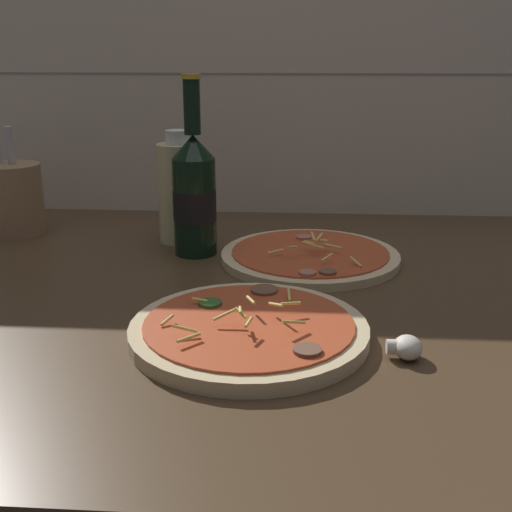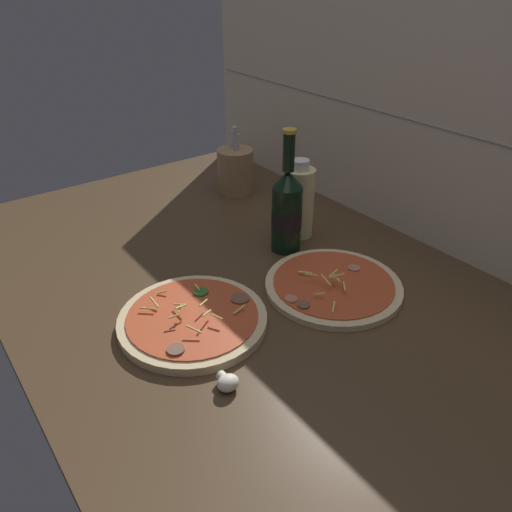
{
  "view_description": "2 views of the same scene",
  "coord_description": "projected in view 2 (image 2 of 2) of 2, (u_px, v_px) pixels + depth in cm",
  "views": [
    {
      "loc": [
        3.39,
        -82.75,
        34.5
      ],
      "look_at": [
        -2.41,
        2.58,
        6.82
      ],
      "focal_mm": 45.0,
      "sensor_mm": 36.0,
      "label": 1
    },
    {
      "loc": [
        63.74,
        -49.65,
        61.34
      ],
      "look_at": [
        -6.56,
        3.09,
        8.58
      ],
      "focal_mm": 35.0,
      "sensor_mm": 36.0,
      "label": 2
    }
  ],
  "objects": [
    {
      "name": "counter_slab",
      "position": [
        263.0,
        305.0,
        1.0
      ],
      "size": [
        160.0,
        90.0,
        2.5
      ],
      "color": "#4C3823",
      "rests_on": "ground"
    },
    {
      "name": "tile_backsplash",
      "position": [
        429.0,
        124.0,
        1.09
      ],
      "size": [
        160.0,
        1.13,
        60.0
      ],
      "color": "beige",
      "rests_on": "ground"
    },
    {
      "name": "pizza_near",
      "position": [
        193.0,
        319.0,
        0.93
      ],
      "size": [
        27.76,
        27.76,
        4.52
      ],
      "color": "beige",
      "rests_on": "counter_slab"
    },
    {
      "name": "pizza_far",
      "position": [
        333.0,
        285.0,
        1.03
      ],
      "size": [
        28.17,
        28.17,
        4.67
      ],
      "color": "beige",
      "rests_on": "counter_slab"
    },
    {
      "name": "beer_bottle",
      "position": [
        287.0,
        210.0,
        1.12
      ],
      "size": [
        6.94,
        6.94,
        28.48
      ],
      "color": "black",
      "rests_on": "counter_slab"
    },
    {
      "name": "oil_bottle",
      "position": [
        299.0,
        201.0,
        1.19
      ],
      "size": [
        7.19,
        7.19,
        19.14
      ],
      "color": "beige",
      "rests_on": "counter_slab"
    },
    {
      "name": "mushroom_left",
      "position": [
        227.0,
        382.0,
        0.79
      ],
      "size": [
        3.84,
        3.66,
        2.56
      ],
      "color": "white",
      "rests_on": "counter_slab"
    },
    {
      "name": "utensil_crock",
      "position": [
        235.0,
        170.0,
        1.43
      ],
      "size": [
        10.28,
        10.28,
        19.3
      ],
      "color": "#9E7A56",
      "rests_on": "counter_slab"
    }
  ]
}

